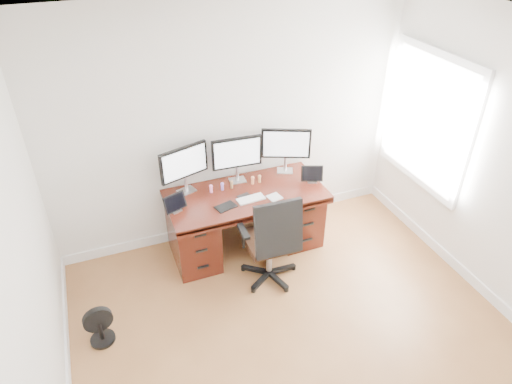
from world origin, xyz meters
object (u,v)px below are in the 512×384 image
object	(u,v)px
desk	(245,218)
floor_fan	(99,326)
monitor_center	(237,154)
office_chair	(271,253)
keyboard	(251,199)

from	to	relation	value
desk	floor_fan	size ratio (longest dim) A/B	4.40
monitor_center	office_chair	bearing A→B (deg)	-82.87
monitor_center	keyboard	size ratio (longest dim) A/B	1.89
office_chair	monitor_center	xyz separation A→B (m)	(-0.06, 0.85, 0.73)
desk	monitor_center	world-z (taller)	monitor_center
desk	floor_fan	xyz separation A→B (m)	(-1.69, -0.79, -0.21)
desk	floor_fan	bearing A→B (deg)	-155.04
office_chair	keyboard	distance (m)	0.60
desk	office_chair	size ratio (longest dim) A/B	1.57
desk	keyboard	bearing A→B (deg)	-87.51
desk	office_chair	xyz separation A→B (m)	(0.06, -0.61, -0.05)
desk	floor_fan	distance (m)	1.87
floor_fan	desk	bearing A→B (deg)	18.00
desk	office_chair	bearing A→B (deg)	-84.65
desk	floor_fan	world-z (taller)	desk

